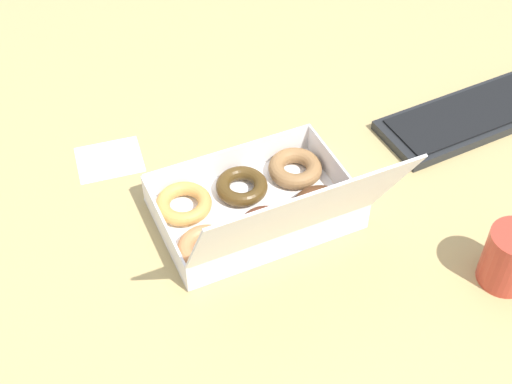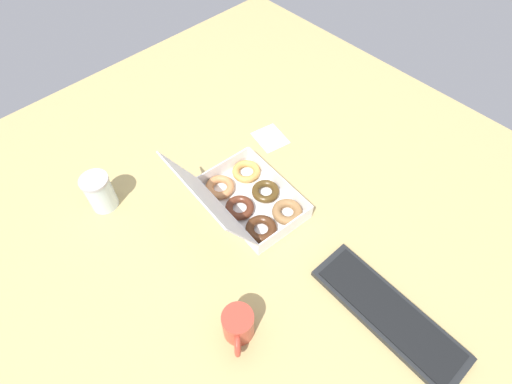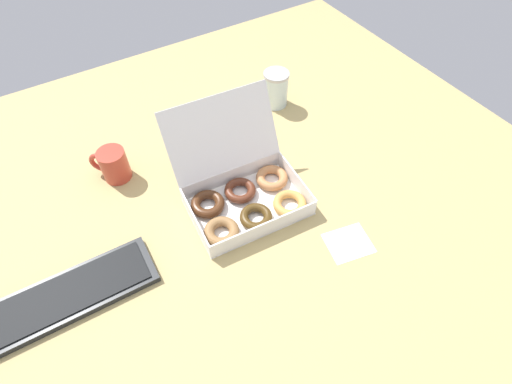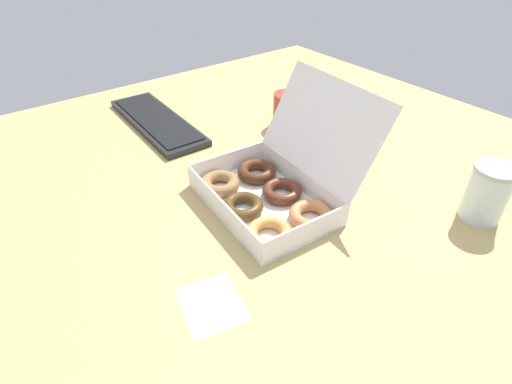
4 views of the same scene
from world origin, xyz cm
name	(u,v)px [view 1 (image 1 of 4)]	position (x,y,z in cm)	size (l,w,h in cm)	color
ground_plane	(235,220)	(0.00, 0.00, -1.00)	(180.00, 180.00, 2.00)	tan
donut_box	(260,207)	(-3.17, 2.97, 3.39)	(34.40, 34.26, 24.62)	white
keyboard	(484,110)	(-53.89, -0.32, 1.06)	(43.04, 14.58, 2.20)	black
paper_napkin	(109,159)	(13.35, -22.92, 0.07)	(11.47, 9.75, 0.15)	white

